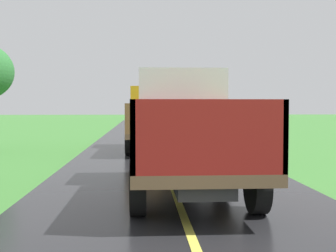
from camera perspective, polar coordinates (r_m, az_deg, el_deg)
name	(u,v)px	position (r m, az deg, el deg)	size (l,w,h in m)	color
banana_truck_near	(184,128)	(9.93, 2.16, -0.23)	(2.38, 5.82, 2.80)	#2D2D30
banana_truck_far	(154,118)	(18.95, -1.90, 1.12)	(2.38, 5.81, 2.80)	#2D2D30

